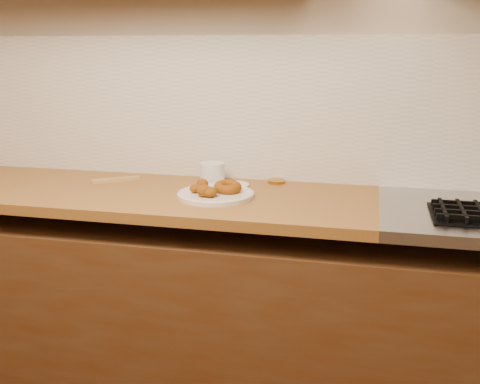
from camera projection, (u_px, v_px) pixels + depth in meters
name	position (u px, v px, depth m)	size (l,w,h in m)	color
wall_back	(261.00, 73.00, 2.32)	(4.00, 0.02, 2.70)	tan
base_cabinet	(244.00, 319.00, 2.27)	(3.60, 0.60, 0.77)	#49301B
butcher_block	(89.00, 192.00, 2.29)	(2.30, 0.62, 0.04)	brown
backsplash	(260.00, 109.00, 2.35)	(3.60, 0.02, 0.60)	beige
donut_plate	(216.00, 195.00, 2.13)	(0.29, 0.29, 0.02)	beige
ring_donut	(228.00, 187.00, 2.14)	(0.11, 0.11, 0.04)	#7B4109
fried_dough_chunks	(204.00, 189.00, 2.10)	(0.13, 0.19, 0.05)	#7B4109
plastic_tub	(212.00, 173.00, 2.34)	(0.10, 0.10, 0.09)	silver
tub_lid	(232.00, 185.00, 2.30)	(0.14, 0.14, 0.01)	silver
brass_jar_lid	(276.00, 181.00, 2.35)	(0.07, 0.07, 0.01)	#AC7F29
wooden_utensil	(116.00, 180.00, 2.37)	(0.20, 0.02, 0.02)	#A5804C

